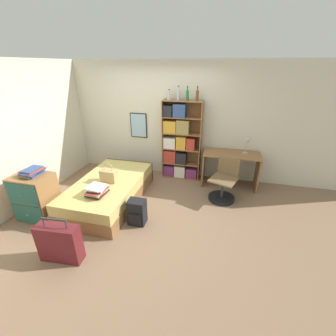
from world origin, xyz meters
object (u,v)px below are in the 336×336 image
object	(u,v)px
handbag	(109,175)
magazine_pile_on_dresser	(32,172)
bed	(110,190)
bottle_blue	(197,95)
desk	(231,163)
backpack	(137,212)
bottle_clear	(187,95)
bookcase	(179,144)
book_stack_on_bed	(97,191)
suitcase	(60,243)
waste_bin	(228,180)
desk_chair	(223,187)
bottle_brown	(178,94)
bottle_green	(169,96)
dresser	(36,197)
desk_lamp	(248,142)

from	to	relation	value
handbag	magazine_pile_on_dresser	size ratio (longest dim) A/B	1.03
bed	bottle_blue	world-z (taller)	bottle_blue
desk	backpack	distance (m)	2.35
bottle_clear	bookcase	bearing A→B (deg)	168.86
book_stack_on_bed	backpack	distance (m)	0.78
suitcase	waste_bin	xyz separation A→B (m)	(2.23, 2.72, -0.14)
bottle_blue	desk_chair	xyz separation A→B (m)	(0.71, -0.77, -1.66)
bookcase	bottle_clear	xyz separation A→B (m)	(0.16, -0.03, 1.08)
bookcase	bottle_brown	size ratio (longest dim) A/B	6.28
handbag	book_stack_on_bed	xyz separation A→B (m)	(0.03, -0.50, -0.04)
handbag	suitcase	distance (m)	1.55
magazine_pile_on_dresser	suitcase	bearing A→B (deg)	-37.97
bookcase	desk	distance (m)	1.24
bottle_blue	bottle_green	bearing A→B (deg)	-179.89
handbag	bottle_clear	world-z (taller)	bottle_clear
dresser	bottle_clear	world-z (taller)	bottle_clear
book_stack_on_bed	bottle_blue	xyz separation A→B (m)	(1.40, 1.90, 1.39)
desk_lamp	waste_bin	size ratio (longest dim) A/B	1.35
dresser	book_stack_on_bed	bearing A→B (deg)	16.03
bottle_brown	bottle_clear	xyz separation A→B (m)	(0.21, -0.07, 0.00)
handbag	book_stack_on_bed	bearing A→B (deg)	-86.60
desk	book_stack_on_bed	bearing A→B (deg)	-141.81
dresser	bookcase	size ratio (longest dim) A/B	0.46
suitcase	bookcase	distance (m)	3.14
bottle_brown	backpack	world-z (taller)	bottle_brown
bed	bottle_clear	size ratio (longest dim) A/B	7.16
bottle_clear	desk	bearing A→B (deg)	-6.04
bed	bottle_brown	distance (m)	2.44
desk_lamp	backpack	distance (m)	2.71
book_stack_on_bed	bottle_brown	world-z (taller)	bottle_brown
book_stack_on_bed	suitcase	distance (m)	1.05
desk	desk_lamp	world-z (taller)	desk_lamp
dresser	handbag	bearing A→B (deg)	38.82
bed	book_stack_on_bed	size ratio (longest dim) A/B	5.28
bottle_green	desk_chair	world-z (taller)	bottle_green
handbag	bookcase	xyz separation A→B (m)	(1.07, 1.39, 0.26)
desk_chair	bed	bearing A→B (deg)	-164.63
bed	suitcase	xyz separation A→B (m)	(0.07, -1.55, 0.06)
desk	desk_lamp	xyz separation A→B (m)	(0.30, 0.08, 0.48)
waste_bin	bottle_brown	bearing A→B (deg)	169.15
bottle_green	bottle_brown	bearing A→B (deg)	9.13
bottle_clear	desk	size ratio (longest dim) A/B	0.24
bookcase	backpack	bearing A→B (deg)	-99.36
bottle_green	desk_lamp	world-z (taller)	bottle_green
bottle_green	waste_bin	size ratio (longest dim) A/B	0.78
book_stack_on_bed	bottle_green	xyz separation A→B (m)	(0.80, 1.90, 1.36)
desk	dresser	bearing A→B (deg)	-147.79
bottle_green	bottle_clear	xyz separation A→B (m)	(0.40, -0.04, 0.03)
bookcase	bottle_brown	world-z (taller)	bottle_brown
bottle_brown	desk	bearing A→B (deg)	-8.21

